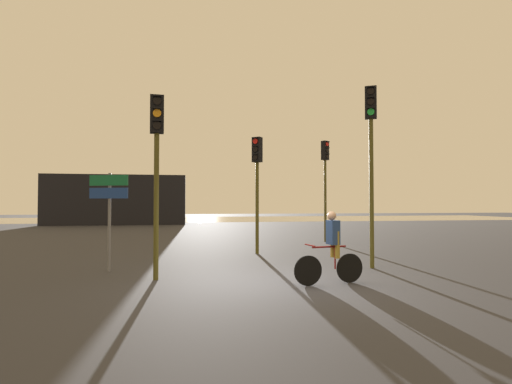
{
  "coord_description": "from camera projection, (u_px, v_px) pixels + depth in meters",
  "views": [
    {
      "loc": [
        -1.91,
        -8.8,
        1.8
      ],
      "look_at": [
        0.5,
        5.0,
        2.2
      ],
      "focal_mm": 28.0,
      "sensor_mm": 36.0,
      "label": 1
    }
  ],
  "objects": [
    {
      "name": "ground_plane",
      "position": [
        272.0,
        284.0,
        8.94
      ],
      "size": [
        120.0,
        120.0,
        0.0
      ],
      "primitive_type": "plane",
      "color": "#333338"
    },
    {
      "name": "water_strip",
      "position": [
        203.0,
        219.0,
        45.76
      ],
      "size": [
        80.0,
        16.0,
        0.01
      ],
      "primitive_type": "cube",
      "color": "#9E937F",
      "rests_on": "ground"
    },
    {
      "name": "distant_building",
      "position": [
        118.0,
        200.0,
        34.64
      ],
      "size": [
        11.55,
        4.0,
        4.2
      ],
      "primitive_type": "cube",
      "color": "black",
      "rests_on": "ground"
    },
    {
      "name": "traffic_light_near_left",
      "position": [
        157.0,
        151.0,
        9.45
      ],
      "size": [
        0.34,
        0.36,
        4.37
      ],
      "rotation": [
        0.0,
        0.0,
        3.23
      ],
      "color": "#4C4719",
      "rests_on": "ground"
    },
    {
      "name": "traffic_light_far_right",
      "position": [
        325.0,
        172.0,
        18.81
      ],
      "size": [
        0.4,
        0.42,
        4.75
      ],
      "rotation": [
        0.0,
        0.0,
        3.69
      ],
      "color": "#4C4719",
      "rests_on": "ground"
    },
    {
      "name": "traffic_light_center",
      "position": [
        257.0,
        172.0,
        14.34
      ],
      "size": [
        0.41,
        0.42,
        4.18
      ],
      "rotation": [
        0.0,
        0.0,
        2.46
      ],
      "color": "#4C4719",
      "rests_on": "ground"
    },
    {
      "name": "traffic_light_near_right",
      "position": [
        371.0,
        143.0,
        11.17
      ],
      "size": [
        0.39,
        0.41,
        5.08
      ],
      "rotation": [
        0.0,
        0.0,
        2.69
      ],
      "color": "#4C4719",
      "rests_on": "ground"
    },
    {
      "name": "direction_sign_post",
      "position": [
        109.0,
        204.0,
        10.52
      ],
      "size": [
        1.04,
        0.41,
        2.6
      ],
      "rotation": [
        0.0,
        0.0,
        2.79
      ],
      "color": "slate",
      "rests_on": "ground"
    },
    {
      "name": "cyclist",
      "position": [
        332.0,
        247.0,
        8.91
      ],
      "size": [
        1.69,
        0.49,
        1.62
      ],
      "rotation": [
        0.0,
        0.0,
        1.74
      ],
      "color": "black",
      "rests_on": "ground"
    }
  ]
}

